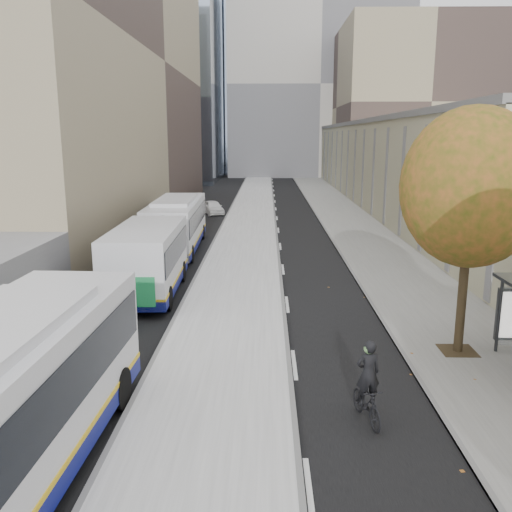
{
  "coord_description": "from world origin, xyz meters",
  "views": [
    {
      "loc": [
        -2.5,
        -3.31,
        6.76
      ],
      "look_at": [
        -2.89,
        15.91,
        2.5
      ],
      "focal_mm": 38.0,
      "sensor_mm": 36.0,
      "label": 1
    }
  ],
  "objects": [
    {
      "name": "bus_platform",
      "position": [
        -3.88,
        35.0,
        0.07
      ],
      "size": [
        4.25,
        150.0,
        0.15
      ],
      "primitive_type": "cube",
      "color": "#AEAEAE",
      "rests_on": "ground"
    },
    {
      "name": "sidewalk",
      "position": [
        4.12,
        35.0,
        0.04
      ],
      "size": [
        4.75,
        150.0,
        0.08
      ],
      "primitive_type": "cube",
      "color": "gray",
      "rests_on": "ground"
    },
    {
      "name": "building_tan",
      "position": [
        15.5,
        64.0,
        4.0
      ],
      "size": [
        18.0,
        92.0,
        8.0
      ],
      "primitive_type": "cube",
      "color": "#9B9878",
      "rests_on": "ground"
    },
    {
      "name": "building_midrise",
      "position": [
        -22.5,
        41.0,
        12.5
      ],
      "size": [
        24.0,
        46.0,
        25.0
      ],
      "primitive_type": "cube",
      "color": "gray",
      "rests_on": "ground"
    },
    {
      "name": "building_far_block",
      "position": [
        6.0,
        96.0,
        15.0
      ],
      "size": [
        30.0,
        18.0,
        30.0
      ],
      "primitive_type": "cube",
      "color": "#ACA79E",
      "rests_on": "ground"
    },
    {
      "name": "tree_c",
      "position": [
        3.6,
        13.0,
        5.25
      ],
      "size": [
        4.2,
        4.2,
        7.28
      ],
      "color": "black",
      "rests_on": "sidewalk"
    },
    {
      "name": "bus_far",
      "position": [
        -7.8,
        24.73,
        1.63
      ],
      "size": [
        3.13,
        17.95,
        2.98
      ],
      "rotation": [
        0.0,
        0.0,
        0.03
      ],
      "color": "silver",
      "rests_on": "ground"
    },
    {
      "name": "cyclist",
      "position": [
        -0.08,
        8.69,
        0.77
      ],
      "size": [
        0.82,
        1.69,
        2.08
      ],
      "rotation": [
        0.0,
        0.0,
        0.23
      ],
      "color": "black",
      "rests_on": "ground"
    },
    {
      "name": "distant_car",
      "position": [
        -7.29,
        44.37,
        0.61
      ],
      "size": [
        2.57,
        3.85,
        1.22
      ],
      "primitive_type": "imported",
      "rotation": [
        0.0,
        0.0,
        0.35
      ],
      "color": "white",
      "rests_on": "ground"
    }
  ]
}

